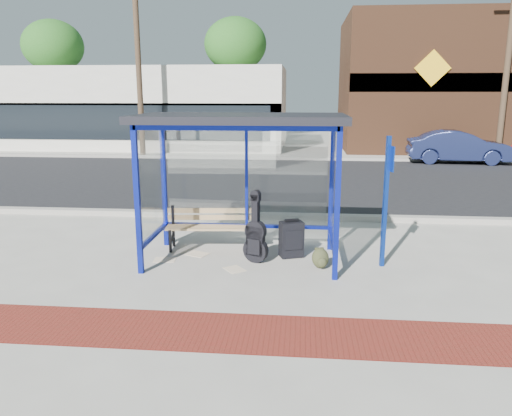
# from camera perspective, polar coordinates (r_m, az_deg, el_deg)

# --- Properties ---
(ground) EXTENTS (120.00, 120.00, 0.00)m
(ground) POSITION_cam_1_polar(r_m,az_deg,el_deg) (8.45, -1.61, -5.98)
(ground) COLOR #B2ADA0
(ground) RESTS_ON ground
(brick_paver_strip) EXTENTS (60.00, 1.00, 0.01)m
(brick_paver_strip) POSITION_cam_1_polar(r_m,az_deg,el_deg) (6.08, -4.63, -13.87)
(brick_paver_strip) COLOR maroon
(brick_paver_strip) RESTS_ON ground
(curb_near) EXTENTS (60.00, 0.25, 0.12)m
(curb_near) POSITION_cam_1_polar(r_m,az_deg,el_deg) (11.21, 0.16, -0.88)
(curb_near) COLOR gray
(curb_near) RESTS_ON ground
(street_asphalt) EXTENTS (60.00, 10.00, 0.00)m
(street_asphalt) POSITION_cam_1_polar(r_m,az_deg,el_deg) (16.20, 1.78, 3.23)
(street_asphalt) COLOR black
(street_asphalt) RESTS_ON ground
(curb_far) EXTENTS (60.00, 0.25, 0.12)m
(curb_far) POSITION_cam_1_polar(r_m,az_deg,el_deg) (21.23, 2.64, 5.70)
(curb_far) COLOR gray
(curb_far) RESTS_ON ground
(far_sidewalk) EXTENTS (60.00, 4.00, 0.01)m
(far_sidewalk) POSITION_cam_1_polar(r_m,az_deg,el_deg) (23.12, 2.87, 6.16)
(far_sidewalk) COLOR #B2ADA0
(far_sidewalk) RESTS_ON ground
(bus_shelter) EXTENTS (3.30, 1.80, 2.42)m
(bus_shelter) POSITION_cam_1_polar(r_m,az_deg,el_deg) (8.09, -1.64, 8.19)
(bus_shelter) COLOR #0D1A91
(bus_shelter) RESTS_ON ground
(storefront_white) EXTENTS (18.00, 6.04, 4.00)m
(storefront_white) POSITION_cam_1_polar(r_m,az_deg,el_deg) (27.78, -16.04, 10.95)
(storefront_white) COLOR silver
(storefront_white) RESTS_ON ground
(storefront_brown) EXTENTS (10.00, 7.08, 6.40)m
(storefront_brown) POSITION_cam_1_polar(r_m,az_deg,el_deg) (27.35, 20.75, 13.12)
(storefront_brown) COLOR #59331E
(storefront_brown) RESTS_ON ground
(tree_left) EXTENTS (3.60, 3.60, 7.03)m
(tree_left) POSITION_cam_1_polar(r_m,az_deg,el_deg) (33.58, -22.18, 16.69)
(tree_left) COLOR #4C3826
(tree_left) RESTS_ON ground
(tree_mid) EXTENTS (3.60, 3.60, 7.03)m
(tree_mid) POSITION_cam_1_polar(r_m,az_deg,el_deg) (30.32, -2.37, 18.10)
(tree_mid) COLOR #4C3826
(tree_mid) RESTS_ON ground
(utility_pole_west) EXTENTS (1.60, 0.24, 8.00)m
(utility_pole_west) POSITION_cam_1_polar(r_m,az_deg,el_deg) (22.49, -13.31, 16.13)
(utility_pole_west) COLOR #4C3826
(utility_pole_west) RESTS_ON ground
(utility_pole_east) EXTENTS (1.60, 0.24, 8.00)m
(utility_pole_east) POSITION_cam_1_polar(r_m,az_deg,el_deg) (22.84, 26.86, 15.06)
(utility_pole_east) COLOR #4C3826
(utility_pole_east) RESTS_ON ground
(bench) EXTENTS (1.67, 0.54, 0.77)m
(bench) POSITION_cam_1_polar(r_m,az_deg,el_deg) (8.99, -5.00, -1.95)
(bench) COLOR black
(bench) RESTS_ON ground
(guitar_bag) EXTENTS (0.43, 0.27, 1.15)m
(guitar_bag) POSITION_cam_1_polar(r_m,az_deg,el_deg) (8.23, -0.04, -3.42)
(guitar_bag) COLOR black
(guitar_bag) RESTS_ON ground
(suitcase) EXTENTS (0.45, 0.36, 0.68)m
(suitcase) POSITION_cam_1_polar(r_m,az_deg,el_deg) (8.54, 4.07, -3.60)
(suitcase) COLOR black
(suitcase) RESTS_ON ground
(backpack) EXTENTS (0.32, 0.30, 0.33)m
(backpack) POSITION_cam_1_polar(r_m,az_deg,el_deg) (8.10, 7.39, -5.76)
(backpack) COLOR #2F321C
(backpack) RESTS_ON ground
(sign_post) EXTENTS (0.12, 0.26, 2.11)m
(sign_post) POSITION_cam_1_polar(r_m,az_deg,el_deg) (8.13, 14.65, 1.49)
(sign_post) COLOR navy
(sign_post) RESTS_ON ground
(newspaper_a) EXTENTS (0.38, 0.31, 0.01)m
(newspaper_a) POSITION_cam_1_polar(r_m,az_deg,el_deg) (8.60, -10.38, -5.84)
(newspaper_a) COLOR white
(newspaper_a) RESTS_ON ground
(newspaper_b) EXTENTS (0.41, 0.43, 0.01)m
(newspaper_b) POSITION_cam_1_polar(r_m,az_deg,el_deg) (8.02, -2.47, -7.02)
(newspaper_b) COLOR white
(newspaper_b) RESTS_ON ground
(newspaper_c) EXTENTS (0.44, 0.40, 0.01)m
(newspaper_c) POSITION_cam_1_polar(r_m,az_deg,el_deg) (8.81, -6.73, -5.25)
(newspaper_c) COLOR white
(newspaper_c) RESTS_ON ground
(parked_car) EXTENTS (4.02, 1.63, 1.30)m
(parked_car) POSITION_cam_1_polar(r_m,az_deg,el_deg) (21.67, 22.15, 6.49)
(parked_car) COLOR #1B234C
(parked_car) RESTS_ON ground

